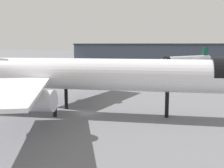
{
  "coord_description": "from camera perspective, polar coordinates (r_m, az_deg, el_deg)",
  "views": [
    {
      "loc": [
        26.49,
        -47.7,
        14.1
      ],
      "look_at": [
        5.29,
        1.15,
        6.24
      ],
      "focal_mm": 43.71,
      "sensor_mm": 36.0,
      "label": 1
    }
  ],
  "objects": [
    {
      "name": "airliner_near_gate",
      "position": [
        55.65,
        -8.43,
        1.98
      ],
      "size": [
        65.28,
        58.57,
        18.11
      ],
      "rotation": [
        0.0,
        0.0,
        0.23
      ],
      "color": "white",
      "rests_on": "ground"
    },
    {
      "name": "airliner_far_taxiway",
      "position": [
        159.82,
        15.74,
        4.92
      ],
      "size": [
        36.58,
        40.6,
        12.02
      ],
      "rotation": [
        0.0,
        0.0,
        4.22
      ],
      "color": "silver",
      "rests_on": "ground"
    },
    {
      "name": "ground",
      "position": [
        56.35,
        -5.44,
        -6.14
      ],
      "size": [
        900.0,
        900.0,
        0.0
      ],
      "primitive_type": "plane",
      "color": "slate"
    }
  ]
}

